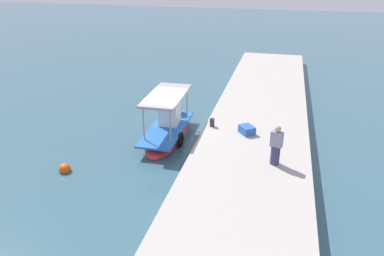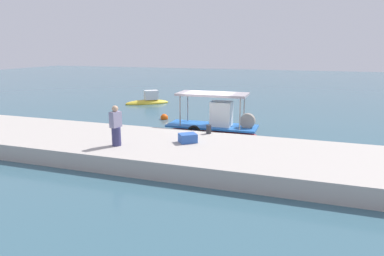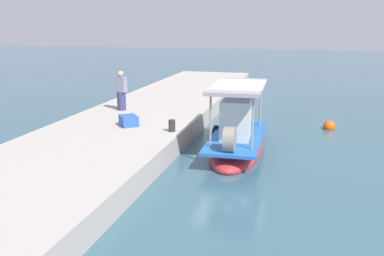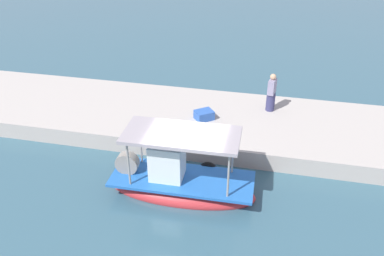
{
  "view_description": "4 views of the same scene",
  "coord_description": "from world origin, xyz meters",
  "px_view_note": "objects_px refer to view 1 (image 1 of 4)",
  "views": [
    {
      "loc": [
        -16.29,
        -5.22,
        8.36
      ],
      "look_at": [
        -0.28,
        -1.18,
        0.93
      ],
      "focal_mm": 34.46,
      "sensor_mm": 36.0,
      "label": 1
    },
    {
      "loc": [
        5.11,
        -17.53,
        4.78
      ],
      "look_at": [
        -0.04,
        -2.51,
        1.05
      ],
      "focal_mm": 32.16,
      "sensor_mm": 36.0,
      "label": 2
    },
    {
      "loc": [
        14.71,
        2.37,
        4.48
      ],
      "look_at": [
        0.67,
        -1.26,
        0.89
      ],
      "focal_mm": 40.22,
      "sensor_mm": 36.0,
      "label": 3
    },
    {
      "loc": [
        -2.54,
        10.92,
        9.0
      ],
      "look_at": [
        0.36,
        -2.13,
        1.21
      ],
      "focal_mm": 37.58,
      "sensor_mm": 36.0,
      "label": 4
    }
  ],
  "objects_px": {
    "fisherman_near_bollard": "(276,147)",
    "cargo_crate": "(247,130)",
    "main_fishing_boat": "(168,129)",
    "mooring_bollard": "(212,122)",
    "marker_buoy": "(65,169)"
  },
  "relations": [
    {
      "from": "mooring_bollard",
      "to": "marker_buoy",
      "type": "bearing_deg",
      "value": 130.52
    },
    {
      "from": "cargo_crate",
      "to": "fisherman_near_bollard",
      "type": "bearing_deg",
      "value": -151.66
    },
    {
      "from": "main_fishing_boat",
      "to": "marker_buoy",
      "type": "relative_size",
      "value": 9.81
    },
    {
      "from": "fisherman_near_bollard",
      "to": "cargo_crate",
      "type": "xyz_separation_m",
      "value": [
        2.69,
        1.45,
        -0.59
      ]
    },
    {
      "from": "fisherman_near_bollard",
      "to": "cargo_crate",
      "type": "bearing_deg",
      "value": 28.34
    },
    {
      "from": "mooring_bollard",
      "to": "cargo_crate",
      "type": "xyz_separation_m",
      "value": [
        -0.43,
        -1.82,
        -0.02
      ]
    },
    {
      "from": "fisherman_near_bollard",
      "to": "mooring_bollard",
      "type": "height_order",
      "value": "fisherman_near_bollard"
    },
    {
      "from": "mooring_bollard",
      "to": "cargo_crate",
      "type": "bearing_deg",
      "value": -103.26
    },
    {
      "from": "main_fishing_boat",
      "to": "mooring_bollard",
      "type": "bearing_deg",
      "value": -80.9
    },
    {
      "from": "cargo_crate",
      "to": "main_fishing_boat",
      "type": "bearing_deg",
      "value": 89.06
    },
    {
      "from": "fisherman_near_bollard",
      "to": "marker_buoy",
      "type": "xyz_separation_m",
      "value": [
        -1.66,
        8.86,
        -1.39
      ]
    },
    {
      "from": "main_fishing_boat",
      "to": "fisherman_near_bollard",
      "type": "height_order",
      "value": "fisherman_near_bollard"
    },
    {
      "from": "mooring_bollard",
      "to": "marker_buoy",
      "type": "height_order",
      "value": "mooring_bollard"
    },
    {
      "from": "main_fishing_boat",
      "to": "cargo_crate",
      "type": "relative_size",
      "value": 7.02
    },
    {
      "from": "mooring_bollard",
      "to": "marker_buoy",
      "type": "relative_size",
      "value": 0.81
    }
  ]
}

